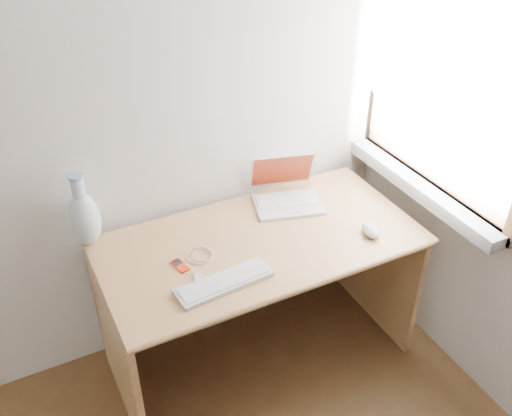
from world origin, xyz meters
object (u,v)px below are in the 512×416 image
laptop (284,193)px  vase (84,217)px  external_keyboard (224,282)px  desk (251,265)px

laptop → vase: 0.88m
vase → laptop: bearing=-5.8°
laptop → external_keyboard: (-0.47, -0.39, -0.04)m
desk → external_keyboard: bearing=-132.7°
desk → external_keyboard: (-0.25, -0.27, 0.21)m
desk → vase: vase is taller
laptop → external_keyboard: laptop is taller
desk → laptop: 0.36m
external_keyboard → laptop: bearing=34.7°
laptop → vase: bearing=-170.0°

